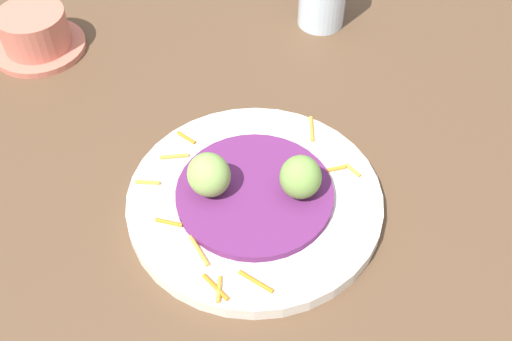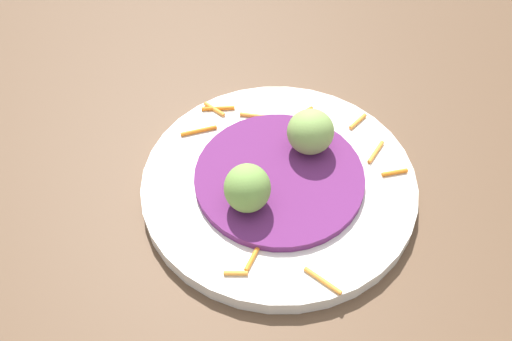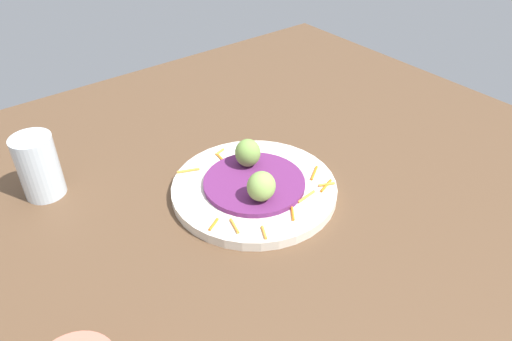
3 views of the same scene
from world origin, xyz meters
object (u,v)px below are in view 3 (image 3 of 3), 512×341
object	(u,v)px
main_plate	(254,189)
guac_scoop_center	(261,186)
water_glass	(38,167)
guac_scoop_left	(248,153)

from	to	relation	value
main_plate	guac_scoop_center	bearing A→B (deg)	-24.49
guac_scoop_center	main_plate	bearing A→B (deg)	155.51
guac_scoop_center	water_glass	distance (cm)	33.45
water_glass	main_plate	bearing A→B (deg)	52.02
guac_scoop_center	guac_scoop_left	bearing A→B (deg)	155.51
main_plate	guac_scoop_center	world-z (taller)	guac_scoop_center
guac_scoop_left	main_plate	bearing A→B (deg)	-24.49
guac_scoop_center	water_glass	size ratio (longest dim) A/B	0.44
guac_scoop_left	water_glass	xyz separation A→B (cm)	(-15.82, -27.15, 0.40)
water_glass	guac_scoop_left	bearing A→B (deg)	59.78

